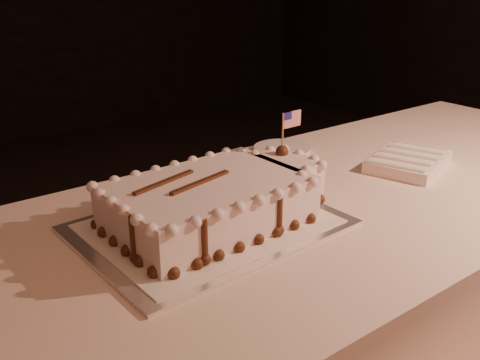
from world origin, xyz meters
TOP-DOWN VIEW (x-y plane):
  - banquet_table at (0.00, 0.60)m, footprint 2.40×0.80m
  - cake_board at (-0.17, 0.63)m, footprint 0.53×0.41m
  - doily at (-0.17, 0.63)m, footprint 0.47×0.37m
  - sheet_cake at (-0.14, 0.63)m, footprint 0.49×0.29m
  - napkin_stack at (0.45, 0.60)m, footprint 0.27×0.23m
  - side_plate at (0.27, 0.91)m, footprint 0.17×0.17m

SIDE VIEW (x-z plane):
  - banquet_table at x=0.00m, z-range 0.00..0.75m
  - cake_board at x=-0.17m, z-range 0.75..0.76m
  - side_plate at x=0.27m, z-range 0.75..0.76m
  - doily at x=-0.17m, z-range 0.76..0.76m
  - napkin_stack at x=0.45m, z-range 0.75..0.79m
  - sheet_cake at x=-0.14m, z-range 0.71..0.90m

